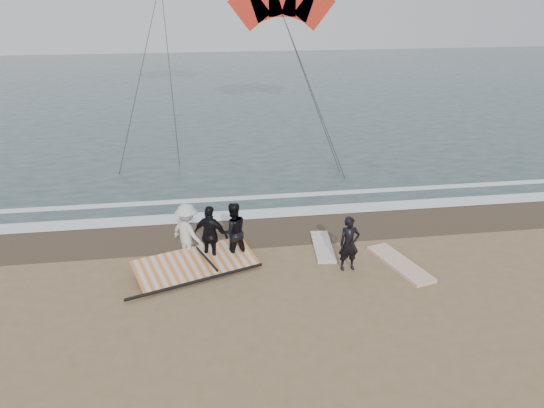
{
  "coord_description": "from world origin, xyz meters",
  "views": [
    {
      "loc": [
        -2.27,
        -12.43,
        8.02
      ],
      "look_at": [
        0.07,
        3.0,
        1.6
      ],
      "focal_mm": 35.0,
      "sensor_mm": 36.0,
      "label": 1
    }
  ],
  "objects_px": {
    "board_cream": "(323,246)",
    "sail_rig": "(194,264)",
    "board_white": "(400,264)",
    "man_main": "(349,244)"
  },
  "relations": [
    {
      "from": "man_main",
      "to": "sail_rig",
      "type": "xyz_separation_m",
      "value": [
        -4.66,
        0.68,
        -0.67
      ]
    },
    {
      "from": "board_cream",
      "to": "sail_rig",
      "type": "xyz_separation_m",
      "value": [
        -4.24,
        -0.82,
        0.15
      ]
    },
    {
      "from": "board_cream",
      "to": "sail_rig",
      "type": "height_order",
      "value": "sail_rig"
    },
    {
      "from": "board_cream",
      "to": "man_main",
      "type": "bearing_deg",
      "value": -68.01
    },
    {
      "from": "man_main",
      "to": "board_white",
      "type": "xyz_separation_m",
      "value": [
        1.66,
        -0.02,
        -0.81
      ]
    },
    {
      "from": "board_cream",
      "to": "board_white",
      "type": "bearing_deg",
      "value": -29.74
    },
    {
      "from": "board_cream",
      "to": "sail_rig",
      "type": "distance_m",
      "value": 4.32
    },
    {
      "from": "man_main",
      "to": "board_cream",
      "type": "height_order",
      "value": "man_main"
    },
    {
      "from": "board_white",
      "to": "board_cream",
      "type": "height_order",
      "value": "board_white"
    },
    {
      "from": "board_white",
      "to": "sail_rig",
      "type": "height_order",
      "value": "sail_rig"
    }
  ]
}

